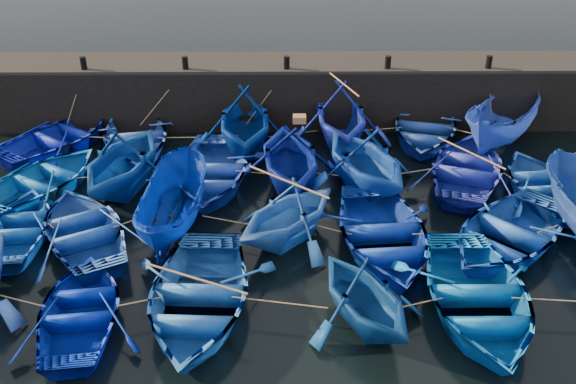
{
  "coord_description": "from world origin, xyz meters",
  "views": [
    {
      "loc": [
        -0.15,
        -14.76,
        11.23
      ],
      "look_at": [
        0.0,
        3.2,
        0.7
      ],
      "focal_mm": 40.0,
      "sensor_mm": 36.0,
      "label": 1
    }
  ],
  "objects_px": {
    "boat_8": "(210,171)",
    "wooden_crate": "(299,119)",
    "boat_0": "(58,137)",
    "boat_13": "(19,227)"
  },
  "relations": [
    {
      "from": "boat_0",
      "to": "wooden_crate",
      "type": "distance_m",
      "value": 9.95
    },
    {
      "from": "boat_0",
      "to": "boat_13",
      "type": "height_order",
      "value": "boat_0"
    },
    {
      "from": "boat_0",
      "to": "boat_13",
      "type": "xyz_separation_m",
      "value": [
        0.63,
        -6.15,
        -0.08
      ]
    },
    {
      "from": "boat_0",
      "to": "boat_13",
      "type": "distance_m",
      "value": 6.18
    },
    {
      "from": "boat_0",
      "to": "wooden_crate",
      "type": "bearing_deg",
      "value": -161.5
    },
    {
      "from": "boat_8",
      "to": "wooden_crate",
      "type": "distance_m",
      "value": 3.72
    },
    {
      "from": "boat_8",
      "to": "boat_0",
      "type": "bearing_deg",
      "value": 155.64
    },
    {
      "from": "boat_0",
      "to": "boat_8",
      "type": "bearing_deg",
      "value": -168.11
    },
    {
      "from": "boat_13",
      "to": "boat_0",
      "type": "bearing_deg",
      "value": -90.0
    },
    {
      "from": "wooden_crate",
      "to": "boat_8",
      "type": "bearing_deg",
      "value": 176.37
    }
  ]
}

